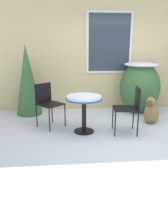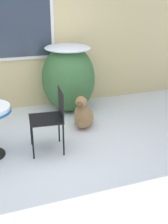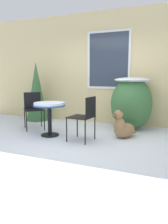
{
  "view_description": "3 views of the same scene",
  "coord_description": "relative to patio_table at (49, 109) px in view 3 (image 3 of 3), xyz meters",
  "views": [
    {
      "loc": [
        -1.11,
        -3.71,
        1.64
      ],
      "look_at": [
        -0.74,
        0.39,
        0.42
      ],
      "focal_mm": 35.0,
      "sensor_mm": 36.0,
      "label": 1
    },
    {
      "loc": [
        -0.65,
        -3.32,
        2.11
      ],
      "look_at": [
        0.84,
        0.87,
        0.27
      ],
      "focal_mm": 45.0,
      "sensor_mm": 36.0,
      "label": 2
    },
    {
      "loc": [
        1.79,
        -3.71,
        1.31
      ],
      "look_at": [
        0.0,
        0.6,
        0.55
      ],
      "focal_mm": 35.0,
      "sensor_mm": 36.0,
      "label": 3
    }
  ],
  "objects": [
    {
      "name": "dog",
      "position": [
        1.55,
        0.43,
        -0.38
      ],
      "size": [
        0.57,
        0.67,
        0.64
      ],
      "rotation": [
        0.0,
        0.0,
        -0.58
      ],
      "color": "#937047",
      "rests_on": "ground_plane"
    },
    {
      "name": "patio_table",
      "position": [
        0.0,
        0.0,
        0.0
      ],
      "size": [
        0.7,
        0.7,
        0.75
      ],
      "color": "black",
      "rests_on": "ground_plane"
    },
    {
      "name": "patio_chair_far_side",
      "position": [
        0.88,
        -0.11,
        -0.07
      ],
      "size": [
        0.51,
        0.51,
        0.92
      ],
      "rotation": [
        0.0,
        0.0,
        4.61
      ],
      "color": "black",
      "rests_on": "ground_plane"
    },
    {
      "name": "patio_chair_near_table",
      "position": [
        -0.73,
        0.43,
        -0.07
      ],
      "size": [
        0.65,
        0.65,
        0.92
      ],
      "rotation": [
        0.0,
        0.0,
        0.75
      ],
      "color": "black",
      "rests_on": "ground_plane"
    },
    {
      "name": "evergreen_bush",
      "position": [
        -1.28,
        1.38,
        0.26
      ],
      "size": [
        0.64,
        0.64,
        1.73
      ],
      "color": "#386638",
      "rests_on": "ground_plane"
    },
    {
      "name": "shrub_left",
      "position": [
        1.56,
        1.31,
        0.08
      ],
      "size": [
        1.01,
        1.08,
        1.29
      ],
      "color": "#386638",
      "rests_on": "ground_plane"
    },
    {
      "name": "house_wall",
      "position": [
        0.75,
        1.8,
        0.93
      ],
      "size": [
        8.0,
        0.1,
        3.06
      ],
      "color": "#D1BC84",
      "rests_on": "ground_plane"
    },
    {
      "name": "ground_plane",
      "position": [
        0.74,
        -0.39,
        -0.61
      ],
      "size": [
        16.0,
        16.0,
        0.0
      ],
      "primitive_type": "plane",
      "color": "silver"
    }
  ]
}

